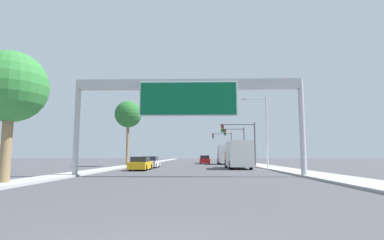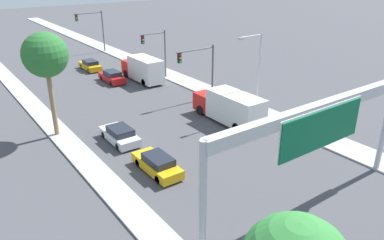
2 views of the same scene
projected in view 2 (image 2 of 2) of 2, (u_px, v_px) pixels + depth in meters
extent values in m
cube|color=#A6A6A6|center=(131.00, 59.00, 60.09)|extent=(3.00, 120.00, 0.15)
cube|color=#A6A6A6|center=(7.00, 78.00, 50.09)|extent=(2.00, 120.00, 0.15)
cylinder|color=#B2B2B7|center=(203.00, 207.00, 17.80)|extent=(0.39, 0.39, 7.08)
cube|color=#B2B2B7|center=(319.00, 109.00, 21.00)|extent=(16.40, 0.60, 0.70)
cube|color=white|center=(321.00, 129.00, 21.21)|extent=(7.12, 0.08, 2.55)
cube|color=#0A5B38|center=(322.00, 129.00, 21.17)|extent=(6.92, 0.16, 2.35)
cube|color=silver|center=(120.00, 136.00, 32.21)|extent=(1.87, 4.57, 0.69)
cube|color=#1E232D|center=(120.00, 131.00, 31.80)|extent=(1.65, 2.38, 0.53)
cylinder|color=black|center=(104.00, 135.00, 32.90)|extent=(0.22, 0.64, 0.64)
cylinder|color=black|center=(121.00, 130.00, 33.80)|extent=(0.22, 0.64, 0.64)
cylinder|color=black|center=(118.00, 147.00, 30.79)|extent=(0.22, 0.64, 0.64)
cylinder|color=black|center=(136.00, 142.00, 31.68)|extent=(0.22, 0.64, 0.64)
cube|color=red|center=(112.00, 78.00, 48.52)|extent=(1.78, 4.75, 0.76)
cube|color=#1E232D|center=(112.00, 73.00, 48.08)|extent=(1.57, 2.47, 0.57)
cylinder|color=black|center=(102.00, 78.00, 49.29)|extent=(0.22, 0.64, 0.64)
cylinder|color=black|center=(113.00, 76.00, 50.13)|extent=(0.22, 0.64, 0.64)
cylinder|color=black|center=(111.00, 83.00, 47.09)|extent=(0.22, 0.64, 0.64)
cylinder|color=black|center=(123.00, 81.00, 47.93)|extent=(0.22, 0.64, 0.64)
cube|color=gold|center=(90.00, 66.00, 54.08)|extent=(1.77, 4.73, 0.72)
cube|color=#1E232D|center=(90.00, 62.00, 53.65)|extent=(1.55, 2.46, 0.55)
cylinder|color=black|center=(81.00, 66.00, 54.84)|extent=(0.22, 0.64, 0.64)
cylinder|color=black|center=(91.00, 65.00, 55.67)|extent=(0.22, 0.64, 0.64)
cylinder|color=black|center=(89.00, 71.00, 52.65)|extent=(0.22, 0.64, 0.64)
cylinder|color=black|center=(99.00, 69.00, 53.48)|extent=(0.22, 0.64, 0.64)
cube|color=gold|center=(157.00, 165.00, 27.55)|extent=(1.76, 4.69, 0.69)
cube|color=#1E232D|center=(158.00, 159.00, 27.14)|extent=(1.55, 2.44, 0.53)
cylinder|color=black|center=(138.00, 163.00, 28.30)|extent=(0.22, 0.64, 0.64)
cylinder|color=black|center=(156.00, 157.00, 29.13)|extent=(0.22, 0.64, 0.64)
cylinder|color=black|center=(158.00, 180.00, 26.13)|extent=(0.22, 0.64, 0.64)
cylinder|color=black|center=(177.00, 173.00, 26.96)|extent=(0.22, 0.64, 0.64)
cube|color=red|center=(132.00, 67.00, 50.88)|extent=(2.20, 2.12, 1.88)
cube|color=silver|center=(146.00, 69.00, 47.86)|extent=(2.39, 5.44, 2.91)
cylinder|color=black|center=(126.00, 74.00, 50.51)|extent=(0.28, 1.00, 1.00)
cylinder|color=black|center=(140.00, 71.00, 51.66)|extent=(0.28, 1.00, 1.00)
cylinder|color=black|center=(144.00, 83.00, 46.75)|extent=(0.28, 1.00, 1.00)
cylinder|color=black|center=(159.00, 80.00, 47.90)|extent=(0.28, 1.00, 1.00)
cube|color=red|center=(208.00, 101.00, 38.38)|extent=(2.28, 2.31, 1.78)
cube|color=silver|center=(235.00, 108.00, 35.12)|extent=(2.48, 5.93, 2.76)
cylinder|color=black|center=(200.00, 110.00, 37.97)|extent=(0.28, 1.00, 1.00)
cylinder|color=black|center=(217.00, 106.00, 39.16)|extent=(0.28, 1.00, 1.00)
cylinder|color=black|center=(237.00, 128.00, 33.87)|extent=(0.28, 1.00, 1.00)
cylinder|color=black|center=(254.00, 122.00, 35.06)|extent=(0.28, 1.00, 1.00)
cylinder|color=#4C4C4F|center=(213.00, 72.00, 41.96)|extent=(0.20, 0.20, 6.10)
cylinder|color=#4C4C4F|center=(195.00, 50.00, 39.58)|extent=(4.85, 0.14, 0.14)
cube|color=black|center=(179.00, 58.00, 38.70)|extent=(0.35, 0.28, 1.05)
cylinder|color=red|center=(180.00, 55.00, 38.45)|extent=(0.22, 0.04, 0.22)
cylinder|color=yellow|center=(180.00, 58.00, 38.58)|extent=(0.22, 0.04, 0.22)
cylinder|color=green|center=(180.00, 62.00, 38.72)|extent=(0.22, 0.04, 0.22)
cylinder|color=#4C4C4F|center=(165.00, 54.00, 49.38)|extent=(0.20, 0.20, 6.34)
cylinder|color=#4C4C4F|center=(153.00, 34.00, 47.32)|extent=(3.53, 0.14, 0.14)
cube|color=black|center=(143.00, 40.00, 46.74)|extent=(0.35, 0.28, 1.05)
cylinder|color=red|center=(143.00, 37.00, 46.49)|extent=(0.22, 0.04, 0.22)
cylinder|color=yellow|center=(143.00, 40.00, 46.62)|extent=(0.22, 0.04, 0.22)
cylinder|color=green|center=(143.00, 43.00, 46.76)|extent=(0.22, 0.04, 0.22)
cylinder|color=#4C4C4F|center=(103.00, 31.00, 64.20)|extent=(0.20, 0.20, 6.96)
cylinder|color=#4C4C4F|center=(88.00, 13.00, 61.68)|extent=(4.77, 0.14, 0.14)
cube|color=black|center=(76.00, 18.00, 60.82)|extent=(0.35, 0.28, 1.05)
cylinder|color=red|center=(76.00, 16.00, 60.57)|extent=(0.22, 0.04, 0.22)
cylinder|color=yellow|center=(77.00, 18.00, 60.70)|extent=(0.22, 0.04, 0.22)
cylinder|color=green|center=(77.00, 20.00, 60.84)|extent=(0.22, 0.04, 0.22)
cylinder|color=#8C704C|center=(52.00, 97.00, 32.16)|extent=(0.39, 0.39, 7.33)
sphere|color=#286B2D|center=(45.00, 55.00, 30.74)|extent=(3.77, 3.77, 3.77)
cylinder|color=#B2B2B7|center=(259.00, 76.00, 36.36)|extent=(0.18, 0.18, 8.30)
cylinder|color=#B2B2B7|center=(252.00, 36.00, 34.14)|extent=(2.51, 0.12, 0.12)
cube|color=#B2B2A8|center=(242.00, 39.00, 33.50)|extent=(0.60, 0.28, 0.20)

